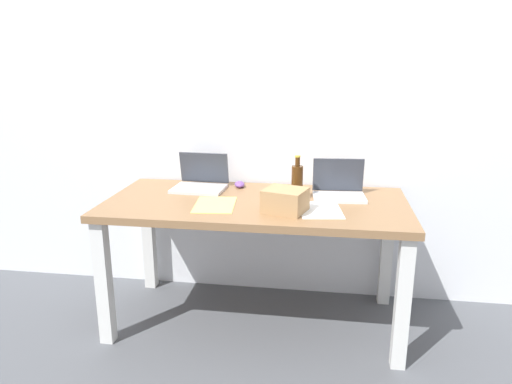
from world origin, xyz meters
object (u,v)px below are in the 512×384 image
desk (256,217)px  cardboard_box (285,200)px  laptop_left (200,182)px  laptop_right (339,189)px  beer_bottle (297,182)px  computer_mouse (240,184)px

desk → cardboard_box: cardboard_box is taller
laptop_left → laptop_right: bearing=-4.4°
beer_bottle → computer_mouse: 0.43m
laptop_right → desk: bearing=-162.7°
desk → beer_bottle: 0.30m
laptop_right → cardboard_box: laptop_right is taller
laptop_left → cardboard_box: 0.66m
laptop_right → beer_bottle: beer_bottle is taller
desk → computer_mouse: size_ratio=16.46×
computer_mouse → laptop_left: bearing=-175.5°
beer_bottle → computer_mouse: size_ratio=2.48×
laptop_left → beer_bottle: 0.61m
desk → cardboard_box: bearing=-44.3°
computer_mouse → cardboard_box: cardboard_box is taller
computer_mouse → desk: bearing=-75.9°
laptop_left → laptop_right: (0.82, -0.06, 0.00)m
computer_mouse → cardboard_box: bearing=-67.7°
laptop_right → computer_mouse: bearing=167.2°
beer_bottle → desk: bearing=-165.7°
beer_bottle → laptop_right: bearing=20.0°
computer_mouse → beer_bottle: bearing=-44.3°
laptop_left → laptop_right: 0.82m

